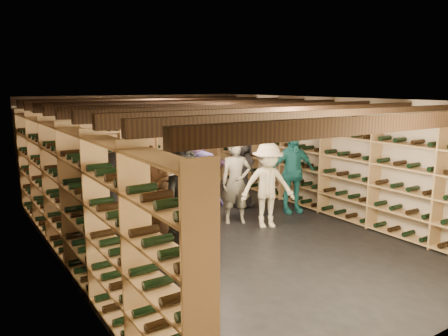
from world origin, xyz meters
TOP-DOWN VIEW (x-y plane):
  - ground at (0.00, 0.00)m, footprint 8.00×8.00m
  - walls at (0.00, 0.00)m, footprint 5.52×8.02m
  - ceiling at (0.00, 0.00)m, footprint 5.50×8.00m
  - ceiling_joists at (0.00, 0.00)m, footprint 5.40×7.12m
  - wine_rack_left at (-2.57, 0.00)m, footprint 0.32×7.50m
  - wine_rack_right at (2.57, 0.00)m, footprint 0.32×7.50m
  - wine_rack_back at (0.00, 3.83)m, footprint 4.70×0.30m
  - crate_stack_left at (-0.71, 1.30)m, footprint 0.57×0.46m
  - crate_stack_right at (0.10, 2.13)m, footprint 0.51×0.35m
  - crate_loose at (0.47, 2.72)m, footprint 0.56×0.43m
  - person_0 at (-2.12, -0.66)m, footprint 0.99×0.79m
  - person_1 at (-1.43, -1.38)m, footprint 0.70×0.48m
  - person_2 at (-1.06, -0.81)m, footprint 0.94×0.82m
  - person_3 at (0.95, -0.14)m, footprint 1.18×0.94m
  - person_4 at (2.00, 0.36)m, footprint 1.08×0.70m
  - person_5 at (-1.61, -0.86)m, footprint 1.73×0.93m
  - person_6 at (-0.24, 0.17)m, footprint 0.81×0.61m
  - person_7 at (0.60, 0.40)m, footprint 0.70×0.59m
  - person_9 at (-1.19, -0.15)m, footprint 1.06×0.69m
  - person_11 at (0.22, 1.27)m, footprint 1.78×0.89m
  - person_12 at (1.37, 1.30)m, footprint 0.88×0.68m

SIDE VIEW (x-z plane):
  - ground at x=0.00m, z-range 0.00..0.00m
  - crate_loose at x=0.47m, z-range 0.00..0.17m
  - crate_stack_right at x=0.10m, z-range 0.00..0.34m
  - crate_stack_left at x=-0.71m, z-range 0.00..0.85m
  - person_6 at x=-0.24m, z-range 0.00..1.51m
  - person_9 at x=-1.19m, z-range 0.00..1.55m
  - person_3 at x=0.95m, z-range 0.00..1.60m
  - person_12 at x=1.37m, z-range 0.00..1.60m
  - person_7 at x=0.60m, z-range 0.00..1.62m
  - person_2 at x=-1.06m, z-range 0.00..1.63m
  - person_4 at x=2.00m, z-range 0.00..1.71m
  - person_0 at x=-2.12m, z-range 0.00..1.76m
  - person_5 at x=-1.61m, z-range 0.00..1.78m
  - person_11 at x=0.22m, z-range 0.00..1.84m
  - person_1 at x=-1.43m, z-range 0.00..1.86m
  - wine_rack_back at x=0.00m, z-range 0.00..2.15m
  - wine_rack_left at x=-2.57m, z-range 0.00..2.15m
  - wine_rack_right at x=2.57m, z-range 0.00..2.15m
  - walls at x=0.00m, z-range 0.00..2.40m
  - ceiling_joists at x=0.00m, z-range 2.17..2.35m
  - ceiling at x=0.00m, z-range 2.40..2.40m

